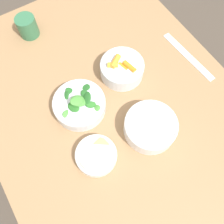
% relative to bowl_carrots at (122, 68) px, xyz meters
% --- Properties ---
extents(ground_plane, '(10.00, 10.00, 0.00)m').
position_rel_bowl_carrots_xyz_m(ground_plane, '(0.10, -0.10, -0.81)').
color(ground_plane, '#4C4238').
extents(dining_table, '(1.29, 0.94, 0.77)m').
position_rel_bowl_carrots_xyz_m(dining_table, '(0.10, -0.10, -0.14)').
color(dining_table, '#99724C').
rests_on(dining_table, ground_plane).
extents(bowl_carrots, '(0.17, 0.17, 0.08)m').
position_rel_bowl_carrots_xyz_m(bowl_carrots, '(0.00, 0.00, 0.00)').
color(bowl_carrots, silver).
rests_on(bowl_carrots, dining_table).
extents(bowl_greens, '(0.19, 0.19, 0.10)m').
position_rel_bowl_carrots_xyz_m(bowl_greens, '(0.05, -0.21, -0.00)').
color(bowl_greens, silver).
rests_on(bowl_greens, dining_table).
extents(bowl_beans_hotdog, '(0.19, 0.19, 0.06)m').
position_rel_bowl_carrots_xyz_m(bowl_beans_hotdog, '(0.26, -0.05, -0.00)').
color(bowl_beans_hotdog, white).
rests_on(bowl_beans_hotdog, dining_table).
extents(bowl_cookies, '(0.14, 0.14, 0.04)m').
position_rel_bowl_carrots_xyz_m(bowl_cookies, '(0.24, -0.26, -0.02)').
color(bowl_cookies, white).
rests_on(bowl_cookies, dining_table).
extents(ruler, '(0.28, 0.05, 0.00)m').
position_rel_bowl_carrots_xyz_m(ruler, '(0.08, 0.28, -0.03)').
color(ruler, silver).
rests_on(ruler, dining_table).
extents(cup, '(0.08, 0.08, 0.09)m').
position_rel_bowl_carrots_xyz_m(cup, '(-0.38, -0.23, 0.01)').
color(cup, '#336B47').
rests_on(cup, dining_table).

